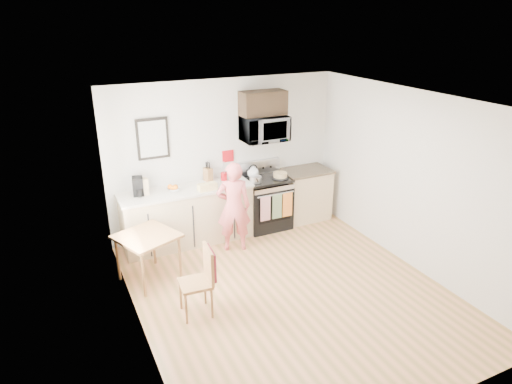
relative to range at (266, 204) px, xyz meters
name	(u,v)px	position (x,y,z in m)	size (l,w,h in m)	color
floor	(290,291)	(-0.63, -1.98, -0.44)	(4.60, 4.60, 0.00)	olive
back_wall	(225,156)	(-0.63, 0.32, 0.86)	(4.00, 0.04, 2.60)	beige
front_wall	(427,300)	(-0.63, -4.28, 0.86)	(4.00, 0.04, 2.60)	beige
left_wall	(134,235)	(-2.63, -1.98, 0.86)	(0.04, 4.60, 2.60)	beige
right_wall	(412,181)	(1.37, -1.98, 0.86)	(0.04, 4.60, 2.60)	beige
ceiling	(296,102)	(-0.63, -1.98, 2.16)	(4.00, 4.60, 0.04)	silver
window	(121,189)	(-2.59, -1.18, 1.11)	(0.06, 1.40, 1.50)	white
cabinet_left	(188,217)	(-1.43, 0.02, 0.01)	(2.10, 0.60, 0.90)	tan
countertop_left	(186,190)	(-1.43, 0.02, 0.48)	(2.14, 0.64, 0.04)	beige
cabinet_right	(305,195)	(0.80, 0.02, 0.01)	(0.84, 0.60, 0.90)	tan
countertop_right	(306,171)	(0.80, 0.02, 0.48)	(0.88, 0.64, 0.04)	black
range	(266,204)	(0.00, 0.00, 0.00)	(0.76, 0.70, 1.16)	black
microwave	(264,129)	(0.00, 0.10, 1.32)	(0.76, 0.51, 0.42)	#BCBCC1
upper_cabinet	(263,103)	(0.00, 0.15, 1.74)	(0.76, 0.35, 0.40)	black
wall_art	(153,139)	(-1.83, 0.30, 1.31)	(0.50, 0.04, 0.65)	black
wall_trivet	(228,156)	(-0.58, 0.31, 0.86)	(0.20, 0.02, 0.20)	#AC0E16
person	(234,207)	(-0.84, -0.53, 0.30)	(0.54, 0.35, 1.47)	#BF3437
dining_table	(147,240)	(-2.28, -0.84, 0.18)	(0.84, 0.84, 0.70)	brown
chair	(205,271)	(-1.81, -1.90, 0.15)	(0.45, 0.41, 0.91)	brown
knife_block	(208,175)	(-0.98, 0.23, 0.62)	(0.10, 0.14, 0.23)	brown
utensil_crock	(224,173)	(-0.72, 0.15, 0.63)	(0.11, 0.11, 0.32)	#AC0E16
fruit_bowl	(174,188)	(-1.63, 0.04, 0.54)	(0.26, 0.26, 0.10)	white
milk_carton	(145,187)	(-2.07, 0.06, 0.64)	(0.10, 0.10, 0.27)	tan
coffee_maker	(138,187)	(-2.16, 0.10, 0.64)	(0.19, 0.26, 0.29)	black
bread_bag	(207,187)	(-1.13, -0.16, 0.56)	(0.30, 0.14, 0.11)	#D2BB6E
cake	(280,175)	(0.20, -0.12, 0.53)	(0.28, 0.28, 0.09)	black
kettle	(253,172)	(-0.22, 0.08, 0.59)	(0.19, 0.19, 0.24)	white
pot	(256,179)	(-0.27, -0.13, 0.54)	(0.20, 0.33, 0.10)	#BCBCC1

